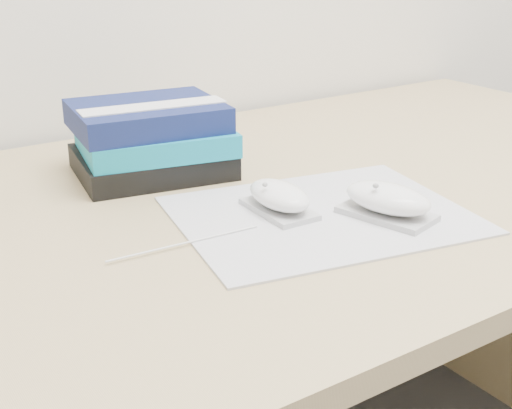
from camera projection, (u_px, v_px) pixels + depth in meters
desk at (243, 318)px, 1.13m from camera, size 1.60×0.80×0.73m
mousepad at (321, 215)px, 0.91m from camera, size 0.41×0.34×0.00m
mouse_rear at (279, 198)px, 0.91m from camera, size 0.06×0.11×0.04m
mouse_front at (387, 201)px, 0.89m from camera, size 0.09×0.13×0.05m
usb_cable at (185, 243)px, 0.82m from camera, size 0.19×0.01×0.00m
book_stack at (151, 139)px, 1.05m from camera, size 0.25×0.21×0.11m
pouch at (133, 142)px, 1.04m from camera, size 0.13×0.10×0.10m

